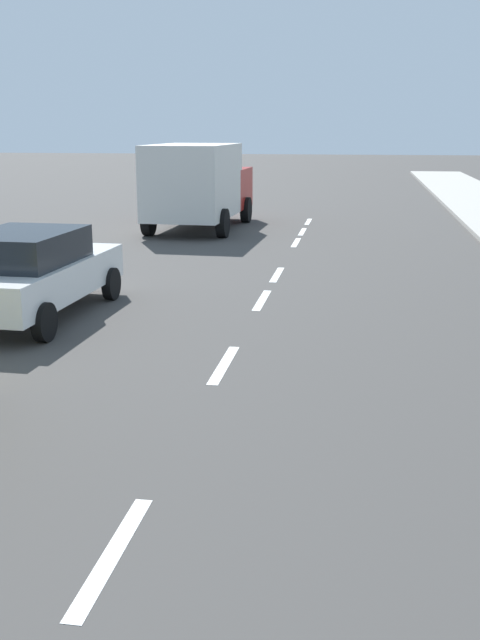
% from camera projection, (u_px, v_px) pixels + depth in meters
% --- Properties ---
extents(ground_plane, '(160.00, 160.00, 0.00)m').
position_uv_depth(ground_plane, '(272.00, 283.00, 16.38)').
color(ground_plane, '#423F3D').
extents(lane_stripe_2, '(0.16, 1.80, 0.01)m').
position_uv_depth(lane_stripe_2, '(113.00, 553.00, 6.00)').
color(lane_stripe_2, white).
rests_on(lane_stripe_2, ground).
extents(lane_stripe_3, '(0.16, 1.80, 0.01)m').
position_uv_depth(lane_stripe_3, '(224.00, 364.00, 10.77)').
color(lane_stripe_3, white).
rests_on(lane_stripe_3, ground).
extents(lane_stripe_4, '(0.16, 1.80, 0.01)m').
position_uv_depth(lane_stripe_4, '(262.00, 300.00, 14.77)').
color(lane_stripe_4, white).
rests_on(lane_stripe_4, ground).
extents(lane_stripe_5, '(0.16, 1.80, 0.01)m').
position_uv_depth(lane_stripe_5, '(277.00, 275.00, 17.32)').
color(lane_stripe_5, white).
rests_on(lane_stripe_5, ground).
extents(lane_stripe_6, '(0.16, 1.80, 0.01)m').
position_uv_depth(lane_stripe_6, '(296.00, 242.00, 22.14)').
color(lane_stripe_6, white).
rests_on(lane_stripe_6, ground).
extents(lane_stripe_7, '(0.16, 1.80, 0.01)m').
position_uv_depth(lane_stripe_7, '(302.00, 232.00, 24.44)').
color(lane_stripe_7, white).
rests_on(lane_stripe_7, ground).
extents(lane_stripe_8, '(0.16, 1.80, 0.01)m').
position_uv_depth(lane_stripe_8, '(308.00, 222.00, 27.03)').
color(lane_stripe_8, white).
rests_on(lane_stripe_8, ground).
extents(parked_car_white, '(2.16, 4.54, 1.57)m').
position_uv_depth(parked_car_white, '(29.00, 271.00, 13.29)').
color(parked_car_white, white).
rests_on(parked_car_white, ground).
extents(delivery_truck, '(2.84, 6.32, 2.80)m').
position_uv_depth(delivery_truck, '(199.00, 184.00, 24.72)').
color(delivery_truck, maroon).
rests_on(delivery_truck, ground).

